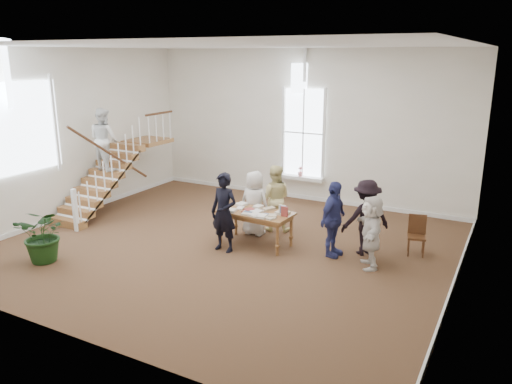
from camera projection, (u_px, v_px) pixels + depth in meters
The scene contains 12 objects.
ground at pixel (227, 245), 11.68m from camera, with size 10.00×10.00×0.00m, color #47331C.
room_shell at pixel (301, 187), 15.30m from camera, with size 10.49×10.00×10.00m.
staircase at pixel (107, 155), 13.86m from camera, with size 1.10×4.10×2.92m.
library_table at pixel (256, 215), 11.54m from camera, with size 1.77×0.94×0.87m.
police_officer at pixel (224, 212), 11.15m from camera, with size 0.66×0.43×1.81m, color black.
elderly_woman at pixel (254, 203), 12.20m from camera, with size 0.78×0.51×1.61m, color silver.
person_yellow at pixel (274, 198), 12.47m from camera, with size 0.82×0.64×1.69m, color beige.
woman_cluster_a at pixel (333, 219), 10.86m from camera, with size 0.99×0.41×1.70m, color navy.
woman_cluster_b at pixel (366, 217), 10.97m from camera, with size 1.10×0.63×1.70m, color black.
woman_cluster_c at pixel (371, 232), 10.30m from camera, with size 1.44×0.46×1.55m, color silver.
floor_plant at pixel (44, 234), 10.63m from camera, with size 1.10×0.95×1.22m, color black.
side_chair at pixel (417, 233), 11.08m from camera, with size 0.46×0.46×0.89m.
Camera 1 is at (5.77, -9.30, 4.32)m, focal length 35.00 mm.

